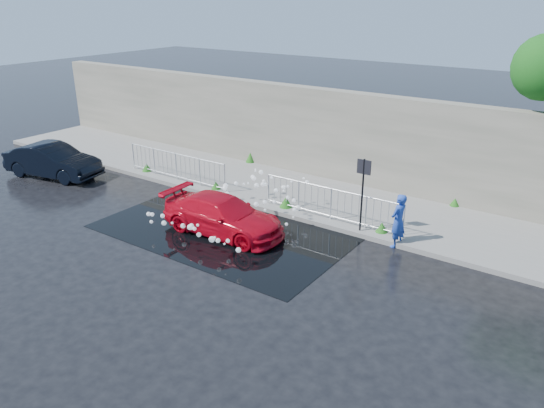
{
  "coord_description": "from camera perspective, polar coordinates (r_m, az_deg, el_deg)",
  "views": [
    {
      "loc": [
        10.63,
        -10.93,
        7.14
      ],
      "look_at": [
        1.86,
        1.62,
        1.0
      ],
      "focal_mm": 35.0,
      "sensor_mm": 36.0,
      "label": 1
    }
  ],
  "objects": [
    {
      "name": "railing_right",
      "position": [
        17.41,
        6.36,
        0.13
      ],
      "size": [
        5.05,
        0.05,
        1.1
      ],
      "color": "silver",
      "rests_on": "pavement"
    },
    {
      "name": "retaining_wall",
      "position": [
        21.66,
        4.48,
        7.79
      ],
      "size": [
        30.0,
        0.6,
        3.5
      ],
      "primitive_type": "cube",
      "color": "#626053",
      "rests_on": "pavement"
    },
    {
      "name": "ground",
      "position": [
        16.84,
        -8.38,
        -3.49
      ],
      "size": [
        90.0,
        90.0,
        0.0
      ],
      "primitive_type": "plane",
      "color": "black",
      "rests_on": "ground"
    },
    {
      "name": "water_spray",
      "position": [
        17.45,
        -3.41,
        0.29
      ],
      "size": [
        3.68,
        5.69,
        0.92
      ],
      "color": "white",
      "rests_on": "ground"
    },
    {
      "name": "red_car",
      "position": [
        16.76,
        -5.29,
        -1.23
      ],
      "size": [
        4.18,
        1.84,
        1.19
      ],
      "primitive_type": "imported",
      "rotation": [
        0.0,
        0.0,
        1.61
      ],
      "color": "#BB0718",
      "rests_on": "ground"
    },
    {
      "name": "person",
      "position": [
        16.14,
        13.42,
        -1.77
      ],
      "size": [
        0.5,
        0.67,
        1.67
      ],
      "primitive_type": "imported",
      "rotation": [
        0.0,
        0.0,
        -1.75
      ],
      "color": "#2242AA",
      "rests_on": "ground"
    },
    {
      "name": "dark_car",
      "position": [
        23.65,
        -22.53,
        4.32
      ],
      "size": [
        4.34,
        2.25,
        1.36
      ],
      "primitive_type": "imported",
      "rotation": [
        0.0,
        0.0,
        1.77
      ],
      "color": "black",
      "rests_on": "ground"
    },
    {
      "name": "sign_post",
      "position": [
        16.36,
        9.75,
        2.19
      ],
      "size": [
        0.45,
        0.06,
        2.5
      ],
      "color": "black",
      "rests_on": "ground"
    },
    {
      "name": "puddle",
      "position": [
        17.2,
        -4.9,
        -2.73
      ],
      "size": [
        8.0,
        5.0,
        0.01
      ],
      "primitive_type": "cube",
      "color": "black",
      "rests_on": "ground"
    },
    {
      "name": "pavement",
      "position": [
        20.41,
        1.17,
        1.6
      ],
      "size": [
        30.0,
        4.0,
        0.15
      ],
      "primitive_type": "cube",
      "color": "slate",
      "rests_on": "ground"
    },
    {
      "name": "curb",
      "position": [
        18.89,
        -2.22,
        -0.1
      ],
      "size": [
        30.0,
        0.25,
        0.16
      ],
      "primitive_type": "cube",
      "color": "slate",
      "rests_on": "ground"
    },
    {
      "name": "railing_left",
      "position": [
        21.42,
        -10.26,
        4.11
      ],
      "size": [
        5.05,
        0.05,
        1.1
      ],
      "color": "silver",
      "rests_on": "pavement"
    },
    {
      "name": "weeds",
      "position": [
        20.19,
        -0.24,
        2.14
      ],
      "size": [
        12.17,
        3.93,
        0.44
      ],
      "color": "#235717",
      "rests_on": "pavement"
    }
  ]
}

